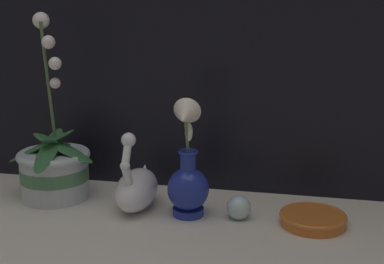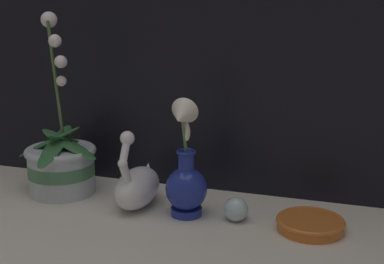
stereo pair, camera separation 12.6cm
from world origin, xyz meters
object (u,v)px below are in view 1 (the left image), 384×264
orchid_potted_plant (54,167)px  glass_sphere (239,207)px  swan_figurine (137,187)px  blue_vase (188,178)px  amber_dish (313,218)px

orchid_potted_plant → glass_sphere: size_ratio=8.22×
orchid_potted_plant → swan_figurine: bearing=-6.8°
orchid_potted_plant → swan_figurine: 0.23m
blue_vase → amber_dish: size_ratio=1.88×
blue_vase → glass_sphere: size_ratio=5.02×
glass_sphere → amber_dish: 0.17m
glass_sphere → orchid_potted_plant: bearing=175.3°
glass_sphere → amber_dish: size_ratio=0.37×
orchid_potted_plant → amber_dish: 0.65m
orchid_potted_plant → swan_figurine: (0.23, -0.03, -0.03)m
orchid_potted_plant → amber_dish: (0.65, -0.04, -0.07)m
glass_sphere → swan_figurine: bearing=177.2°
orchid_potted_plant → glass_sphere: orchid_potted_plant is taller
swan_figurine → amber_dish: (0.42, -0.01, -0.04)m
swan_figurine → blue_vase: blue_vase is taller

